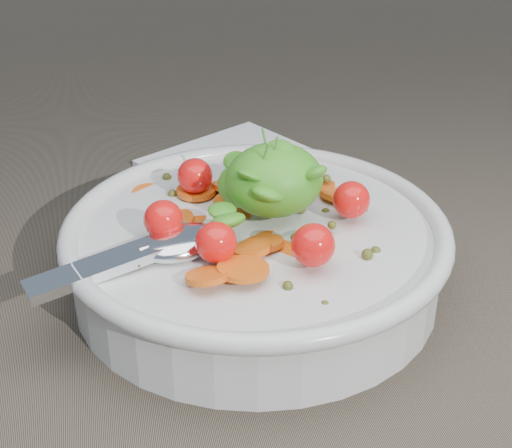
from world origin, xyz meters
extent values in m
plane|color=brown|center=(0.00, 0.00, 0.00)|extent=(6.00, 6.00, 0.00)
cylinder|color=silver|center=(0.02, 0.03, 0.03)|extent=(0.29, 0.29, 0.06)
torus|color=silver|center=(0.02, 0.03, 0.06)|extent=(0.30, 0.30, 0.02)
cylinder|color=silver|center=(0.02, 0.03, 0.00)|extent=(0.14, 0.14, 0.01)
cylinder|color=brown|center=(0.02, 0.03, 0.03)|extent=(0.26, 0.26, 0.04)
cylinder|color=orange|center=(-0.03, 0.06, 0.05)|extent=(0.05, 0.05, 0.01)
cylinder|color=orange|center=(0.07, 0.10, 0.06)|extent=(0.05, 0.05, 0.01)
cylinder|color=orange|center=(0.06, 0.10, 0.06)|extent=(0.05, 0.05, 0.01)
cylinder|color=orange|center=(0.02, 0.06, 0.05)|extent=(0.03, 0.03, 0.01)
cylinder|color=orange|center=(0.01, 0.05, 0.05)|extent=(0.04, 0.04, 0.01)
cylinder|color=orange|center=(0.06, -0.01, 0.06)|extent=(0.03, 0.04, 0.01)
cylinder|color=orange|center=(0.00, -0.02, 0.06)|extent=(0.04, 0.04, 0.01)
cylinder|color=orange|center=(-0.05, 0.11, 0.05)|extent=(0.05, 0.05, 0.01)
cylinder|color=orange|center=(0.01, 0.09, 0.06)|extent=(0.04, 0.04, 0.02)
cylinder|color=orange|center=(0.07, 0.10, 0.06)|extent=(0.04, 0.04, 0.01)
cylinder|color=orange|center=(0.03, -0.01, 0.05)|extent=(0.04, 0.04, 0.01)
cylinder|color=orange|center=(-0.01, 0.09, 0.06)|extent=(0.05, 0.05, 0.01)
cylinder|color=orange|center=(0.06, 0.12, 0.05)|extent=(0.04, 0.04, 0.01)
cylinder|color=orange|center=(0.01, -0.01, 0.06)|extent=(0.04, 0.04, 0.01)
cylinder|color=orange|center=(-0.05, 0.01, 0.05)|extent=(0.03, 0.03, 0.01)
cylinder|color=orange|center=(0.09, 0.09, 0.05)|extent=(0.03, 0.03, 0.01)
cylinder|color=orange|center=(-0.03, -0.05, 0.06)|extent=(0.04, 0.04, 0.01)
cylinder|color=orange|center=(0.01, 0.07, 0.05)|extent=(0.04, 0.04, 0.02)
cylinder|color=orange|center=(0.02, 0.00, 0.06)|extent=(0.04, 0.04, 0.01)
cylinder|color=orange|center=(-0.04, 0.05, 0.05)|extent=(0.04, 0.05, 0.02)
cylinder|color=orange|center=(0.03, 0.00, 0.05)|extent=(0.04, 0.05, 0.01)
cylinder|color=orange|center=(0.10, 0.06, 0.06)|extent=(0.05, 0.05, 0.02)
cylinder|color=orange|center=(0.00, -0.04, 0.06)|extent=(0.05, 0.05, 0.01)
sphere|color=#484B19|center=(0.08, 0.01, 0.06)|extent=(0.01, 0.01, 0.01)
sphere|color=#484B19|center=(0.01, -0.04, 0.06)|extent=(0.01, 0.01, 0.01)
sphere|color=#484B19|center=(0.01, -0.05, 0.06)|extent=(0.01, 0.01, 0.01)
sphere|color=#484B19|center=(-0.07, -0.02, 0.06)|extent=(0.01, 0.01, 0.01)
sphere|color=#484B19|center=(0.06, 0.04, 0.06)|extent=(0.01, 0.01, 0.01)
sphere|color=#484B19|center=(0.05, -0.08, 0.05)|extent=(0.01, 0.01, 0.01)
sphere|color=#484B19|center=(0.00, -0.03, 0.06)|extent=(0.01, 0.01, 0.01)
sphere|color=#484B19|center=(0.09, -0.03, 0.06)|extent=(0.01, 0.01, 0.01)
sphere|color=#484B19|center=(-0.03, 0.10, 0.06)|extent=(0.01, 0.01, 0.01)
sphere|color=#484B19|center=(0.10, 0.08, 0.06)|extent=(0.01, 0.01, 0.01)
sphere|color=#484B19|center=(0.07, 0.07, 0.06)|extent=(0.01, 0.01, 0.01)
sphere|color=#484B19|center=(0.03, -0.06, 0.06)|extent=(0.01, 0.01, 0.01)
sphere|color=#484B19|center=(0.05, 0.00, 0.06)|extent=(0.01, 0.01, 0.01)
sphere|color=#484B19|center=(0.06, -0.01, 0.05)|extent=(0.01, 0.01, 0.01)
sphere|color=#484B19|center=(-0.03, 0.05, 0.06)|extent=(0.01, 0.01, 0.01)
sphere|color=#484B19|center=(0.11, 0.04, 0.06)|extent=(0.01, 0.01, 0.01)
sphere|color=#484B19|center=(0.00, 0.10, 0.06)|extent=(0.01, 0.01, 0.01)
sphere|color=#484B19|center=(0.08, 0.04, 0.05)|extent=(0.01, 0.01, 0.01)
sphere|color=#484B19|center=(0.10, -0.02, 0.05)|extent=(0.01, 0.01, 0.01)
sphere|color=#484B19|center=(-0.04, 0.13, 0.06)|extent=(0.01, 0.01, 0.01)
sphere|color=red|center=(0.10, 0.02, 0.07)|extent=(0.03, 0.03, 0.03)
sphere|color=red|center=(0.05, 0.09, 0.08)|extent=(0.03, 0.03, 0.03)
sphere|color=red|center=(-0.02, 0.09, 0.07)|extent=(0.03, 0.03, 0.03)
sphere|color=red|center=(-0.05, 0.02, 0.07)|extent=(0.03, 0.03, 0.03)
sphere|color=red|center=(-0.02, -0.02, 0.07)|extent=(0.03, 0.03, 0.03)
sphere|color=red|center=(0.05, -0.04, 0.08)|extent=(0.03, 0.03, 0.03)
ellipsoid|color=green|center=(0.04, 0.04, 0.09)|extent=(0.08, 0.07, 0.06)
ellipsoid|color=green|center=(0.02, 0.05, 0.08)|extent=(0.04, 0.04, 0.04)
ellipsoid|color=green|center=(0.01, 0.06, 0.10)|extent=(0.03, 0.03, 0.02)
ellipsoid|color=green|center=(0.06, 0.01, 0.10)|extent=(0.03, 0.03, 0.02)
ellipsoid|color=green|center=(0.05, 0.05, 0.10)|extent=(0.02, 0.02, 0.02)
ellipsoid|color=green|center=(0.03, 0.02, 0.10)|extent=(0.02, 0.03, 0.01)
ellipsoid|color=green|center=(0.05, 0.03, 0.10)|extent=(0.03, 0.04, 0.02)
ellipsoid|color=green|center=(0.03, 0.02, 0.10)|extent=(0.03, 0.03, 0.02)
ellipsoid|color=green|center=(0.03, 0.05, 0.10)|extent=(0.04, 0.04, 0.03)
ellipsoid|color=green|center=(0.03, 0.01, 0.09)|extent=(0.04, 0.04, 0.02)
ellipsoid|color=green|center=(0.04, 0.03, 0.10)|extent=(0.02, 0.02, 0.02)
ellipsoid|color=green|center=(0.04, 0.04, 0.10)|extent=(0.03, 0.03, 0.02)
ellipsoid|color=green|center=(0.05, 0.05, 0.10)|extent=(0.02, 0.03, 0.03)
ellipsoid|color=green|center=(0.04, 0.04, 0.12)|extent=(0.03, 0.03, 0.02)
ellipsoid|color=green|center=(0.05, 0.04, 0.10)|extent=(0.04, 0.04, 0.02)
ellipsoid|color=green|center=(0.04, 0.05, 0.11)|extent=(0.03, 0.03, 0.02)
ellipsoid|color=green|center=(0.04, 0.03, 0.10)|extent=(0.04, 0.04, 0.02)
ellipsoid|color=green|center=(0.02, 0.02, 0.11)|extent=(0.03, 0.02, 0.02)
ellipsoid|color=green|center=(0.00, 0.00, 0.08)|extent=(0.04, 0.03, 0.02)
ellipsoid|color=green|center=(-0.01, 0.02, 0.08)|extent=(0.02, 0.02, 0.01)
ellipsoid|color=green|center=(0.04, 0.04, 0.10)|extent=(0.02, 0.02, 0.01)
ellipsoid|color=green|center=(0.04, 0.05, 0.11)|extent=(0.03, 0.02, 0.02)
ellipsoid|color=green|center=(0.04, 0.06, 0.10)|extent=(0.03, 0.03, 0.02)
ellipsoid|color=green|center=(0.04, 0.06, 0.09)|extent=(0.03, 0.03, 0.01)
cylinder|color=#4C8C33|center=(0.04, 0.05, 0.10)|extent=(0.01, 0.01, 0.05)
cylinder|color=#4C8C33|center=(0.03, 0.03, 0.10)|extent=(0.01, 0.01, 0.05)
cylinder|color=#4C8C33|center=(0.04, 0.03, 0.10)|extent=(0.01, 0.01, 0.05)
ellipsoid|color=silver|center=(-0.04, 0.01, 0.06)|extent=(0.08, 0.06, 0.02)
cube|color=silver|center=(-0.09, -0.01, 0.06)|extent=(0.13, 0.06, 0.02)
cylinder|color=silver|center=(-0.06, 0.00, 0.06)|extent=(0.03, 0.02, 0.01)
cube|color=white|center=(0.05, 0.26, 0.00)|extent=(0.22, 0.21, 0.01)
camera|label=1|loc=(-0.09, -0.49, 0.36)|focal=55.00mm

